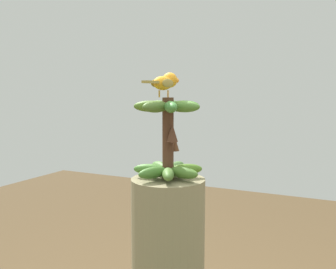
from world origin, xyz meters
The scene contains 2 objects.
banana_bunch centered at (0.00, 0.00, 1.20)m, with size 0.23×0.24×0.27m.
perched_bird centered at (-0.02, -0.02, 1.38)m, with size 0.20×0.06×0.08m.
Camera 1 is at (1.12, 0.55, 1.34)m, focal length 41.07 mm.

